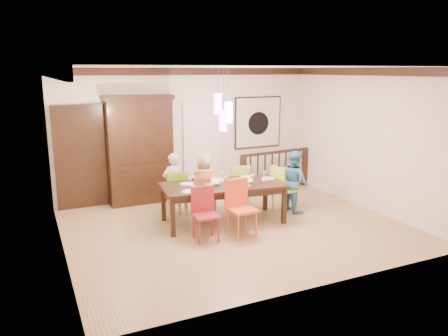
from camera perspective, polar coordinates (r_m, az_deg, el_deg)
name	(u,v)px	position (r m, az deg, el deg)	size (l,w,h in m)	color
floor	(236,227)	(8.17, 1.57, -7.74)	(6.00, 6.00, 0.00)	#9D7E4C
ceiling	(237,67)	(7.66, 1.70, 13.04)	(6.00, 6.00, 0.00)	white
wall_back	(188,133)	(10.06, -4.71, 4.64)	(6.00, 6.00, 0.00)	silver
wall_left	(58,165)	(7.02, -20.91, 0.31)	(5.00, 5.00, 0.00)	silver
wall_right	(367,139)	(9.49, 18.14, 3.56)	(5.00, 5.00, 0.00)	silver
crown_molding	(237,72)	(7.66, 1.70, 12.45)	(6.00, 5.00, 0.16)	black
panel_door	(81,159)	(9.54, -18.22, 1.16)	(1.04, 0.07, 2.24)	black
white_doorway	(203,149)	(10.21, -2.75, 2.52)	(0.97, 0.05, 2.22)	silver
painting	(258,122)	(10.75, 4.45, 5.96)	(1.25, 0.06, 1.25)	black
pendant_cluster	(223,112)	(7.98, -0.13, 7.33)	(0.27, 0.21, 1.14)	#FA4BC5
dining_table	(223,188)	(8.24, -0.12, -2.63)	(2.39, 1.29, 0.75)	black
chair_far_left	(177,189)	(8.80, -6.11, -2.75)	(0.50, 0.50, 0.91)	#86BD27
chair_far_mid	(206,188)	(8.85, -2.34, -2.57)	(0.51, 0.51, 0.92)	orange
chair_far_right	(237,183)	(9.14, 1.69, -1.96)	(0.45, 0.45, 0.94)	#9EB425
chair_near_left	(206,211)	(7.41, -2.38, -5.65)	(0.44, 0.44, 0.91)	maroon
chair_near_mid	(242,205)	(7.58, 2.38, -4.85)	(0.48, 0.48, 0.99)	#F54E25
chair_end_right	(285,185)	(8.98, 8.00, -2.27)	(0.48, 0.48, 0.96)	#BED02F
china_hutch	(140,150)	(9.57, -10.89, 2.36)	(1.48, 0.46, 2.34)	black
balustrade	(275,170)	(10.61, 6.73, -0.21)	(2.00, 0.30, 0.96)	black
person_far_left	(173,184)	(8.76, -6.64, -2.10)	(0.46, 0.30, 1.26)	#FFC2C2
person_far_mid	(204,182)	(9.01, -2.64, -1.78)	(0.59, 0.38, 1.21)	beige
person_end_right	(295,181)	(9.05, 9.20, -1.70)	(0.61, 0.48, 1.26)	#428DBA
serving_bowl	(243,182)	(8.21, 2.50, -1.85)	(0.36, 0.36, 0.09)	yellow
small_bowl	(215,184)	(8.14, -1.15, -2.05)	(0.19, 0.19, 0.06)	white
cup_left	(209,186)	(7.88, -2.03, -2.42)	(0.12, 0.12, 0.10)	silver
cup_right	(253,177)	(8.62, 3.74, -1.16)	(0.09, 0.09, 0.08)	silver
plate_far_left	(187,184)	(8.24, -4.86, -2.09)	(0.26, 0.26, 0.01)	white
plate_far_mid	(217,180)	(8.52, -0.88, -1.54)	(0.26, 0.26, 0.01)	white
plate_far_right	(247,177)	(8.76, 3.01, -1.15)	(0.26, 0.26, 0.01)	white
plate_near_left	(189,192)	(7.72, -4.56, -3.09)	(0.26, 0.26, 0.01)	white
plate_near_mid	(244,185)	(8.14, 2.69, -2.23)	(0.26, 0.26, 0.01)	white
plate_end_right	(268,178)	(8.66, 5.75, -1.37)	(0.26, 0.26, 0.01)	white
wine_glass_a	(193,181)	(8.09, -4.05, -1.71)	(0.08, 0.08, 0.19)	#590C19
wine_glass_b	(223,177)	(8.39, -0.11, -1.15)	(0.08, 0.08, 0.19)	silver
wine_glass_c	(225,182)	(7.99, 0.18, -1.85)	(0.08, 0.08, 0.19)	#590C19
wine_glass_d	(264,176)	(8.48, 5.24, -1.06)	(0.08, 0.08, 0.19)	silver
napkin	(232,188)	(7.94, 1.05, -2.60)	(0.18, 0.14, 0.01)	#D83359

